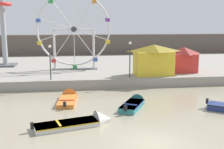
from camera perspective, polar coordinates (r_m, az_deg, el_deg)
ground_plane at (r=17.97m, az=7.94°, el=-13.37°), size 240.00×240.00×0.00m
quay_promenade at (r=41.70m, az=-1.28°, el=1.25°), size 110.00×21.74×1.08m
distant_town_skyline at (r=64.94m, az=-3.62°, el=6.03°), size 140.00×3.00×4.40m
motorboat_orange_hull at (r=27.26m, az=-8.66°, el=-4.60°), size 1.88×5.12×1.41m
motorboat_pale_grey at (r=20.72m, az=-5.57°, el=-9.45°), size 5.85×2.98×1.47m
motorboat_teal_painted at (r=25.08m, az=4.54°, el=-5.75°), size 3.19×4.43×1.26m
ferris_wheel_white_frame at (r=37.40m, az=-7.63°, el=8.61°), size 9.45×1.20×9.93m
drop_tower_steel_tower at (r=42.59m, az=-20.99°, el=10.54°), size 2.80×2.80×14.57m
carnival_booth_yellow_awning at (r=33.69m, az=8.31°, el=3.03°), size 4.89×2.96×3.56m
carnival_booth_red_striped at (r=36.88m, az=14.05°, el=3.07°), size 3.33×3.64×3.06m
promenade_lamp_near at (r=31.18m, az=-12.26°, el=3.44°), size 0.32×0.32×3.74m
promenade_lamp_far at (r=31.81m, az=3.60°, el=4.06°), size 0.32×0.32×4.00m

